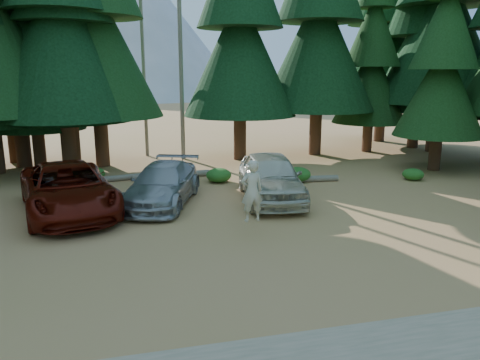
{
  "coord_description": "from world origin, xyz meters",
  "views": [
    {
      "loc": [
        -2.46,
        -12.5,
        5.0
      ],
      "look_at": [
        1.41,
        3.14,
        1.25
      ],
      "focal_mm": 35.0,
      "sensor_mm": 36.0,
      "label": 1
    }
  ],
  "objects_px": {
    "silver_minivan_center": "(163,184)",
    "frisbee_player": "(252,191)",
    "log_mid": "(172,175)",
    "log_right": "(292,179)",
    "red_pickup": "(68,189)",
    "log_left": "(117,178)",
    "silver_minivan_right": "(271,177)"
  },
  "relations": [
    {
      "from": "silver_minivan_center",
      "to": "frisbee_player",
      "type": "distance_m",
      "value": 4.81
    },
    {
      "from": "log_mid",
      "to": "log_right",
      "type": "distance_m",
      "value": 5.75
    },
    {
      "from": "log_right",
      "to": "frisbee_player",
      "type": "bearing_deg",
      "value": -114.33
    },
    {
      "from": "frisbee_player",
      "to": "log_mid",
      "type": "distance_m",
      "value": 8.7
    },
    {
      "from": "red_pickup",
      "to": "silver_minivan_center",
      "type": "height_order",
      "value": "red_pickup"
    },
    {
      "from": "silver_minivan_center",
      "to": "red_pickup",
      "type": "bearing_deg",
      "value": -152.71
    },
    {
      "from": "frisbee_player",
      "to": "log_left",
      "type": "bearing_deg",
      "value": -67.73
    },
    {
      "from": "silver_minivan_center",
      "to": "log_left",
      "type": "relative_size",
      "value": 1.36
    },
    {
      "from": "red_pickup",
      "to": "frisbee_player",
      "type": "xyz_separation_m",
      "value": [
        5.82,
        -3.68,
        0.49
      ]
    },
    {
      "from": "silver_minivan_center",
      "to": "log_right",
      "type": "distance_m",
      "value": 6.46
    },
    {
      "from": "silver_minivan_center",
      "to": "silver_minivan_right",
      "type": "bearing_deg",
      "value": 14.06
    },
    {
      "from": "log_left",
      "to": "frisbee_player",
      "type": "bearing_deg",
      "value": -74.99
    },
    {
      "from": "frisbee_player",
      "to": "log_right",
      "type": "xyz_separation_m",
      "value": [
        3.64,
        6.25,
        -1.25
      ]
    },
    {
      "from": "red_pickup",
      "to": "log_mid",
      "type": "bearing_deg",
      "value": 36.3
    },
    {
      "from": "silver_minivan_right",
      "to": "frisbee_player",
      "type": "bearing_deg",
      "value": -108.14
    },
    {
      "from": "log_right",
      "to": "silver_minivan_right",
      "type": "bearing_deg",
      "value": -119.87
    },
    {
      "from": "frisbee_player",
      "to": "log_right",
      "type": "bearing_deg",
      "value": -124.32
    },
    {
      "from": "log_left",
      "to": "log_right",
      "type": "bearing_deg",
      "value": -27.11
    },
    {
      "from": "silver_minivan_center",
      "to": "log_mid",
      "type": "distance_m",
      "value": 4.45
    },
    {
      "from": "silver_minivan_center",
      "to": "frisbee_player",
      "type": "relative_size",
      "value": 2.69
    },
    {
      "from": "red_pickup",
      "to": "log_right",
      "type": "relative_size",
      "value": 1.47
    },
    {
      "from": "red_pickup",
      "to": "log_right",
      "type": "height_order",
      "value": "red_pickup"
    },
    {
      "from": "red_pickup",
      "to": "silver_minivan_center",
      "type": "bearing_deg",
      "value": -5.56
    },
    {
      "from": "log_left",
      "to": "log_right",
      "type": "relative_size",
      "value": 0.88
    },
    {
      "from": "frisbee_player",
      "to": "silver_minivan_right",
      "type": "bearing_deg",
      "value": -119.97
    },
    {
      "from": "frisbee_player",
      "to": "log_mid",
      "type": "xyz_separation_m",
      "value": [
        -1.67,
        8.45,
        -1.23
      ]
    },
    {
      "from": "red_pickup",
      "to": "frisbee_player",
      "type": "height_order",
      "value": "frisbee_player"
    },
    {
      "from": "red_pickup",
      "to": "log_left",
      "type": "bearing_deg",
      "value": 58.52
    },
    {
      "from": "red_pickup",
      "to": "log_left",
      "type": "relative_size",
      "value": 1.66
    },
    {
      "from": "silver_minivan_center",
      "to": "frisbee_player",
      "type": "xyz_separation_m",
      "value": [
        2.43,
        -4.11,
        0.62
      ]
    },
    {
      "from": "red_pickup",
      "to": "silver_minivan_right",
      "type": "height_order",
      "value": "silver_minivan_right"
    },
    {
      "from": "silver_minivan_center",
      "to": "log_mid",
      "type": "bearing_deg",
      "value": 100.36
    }
  ]
}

